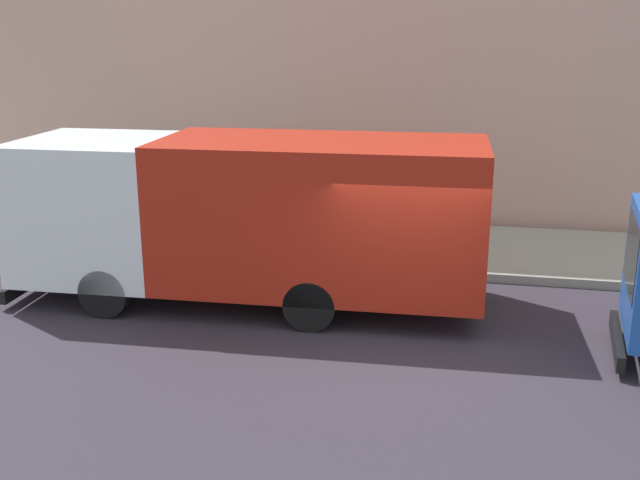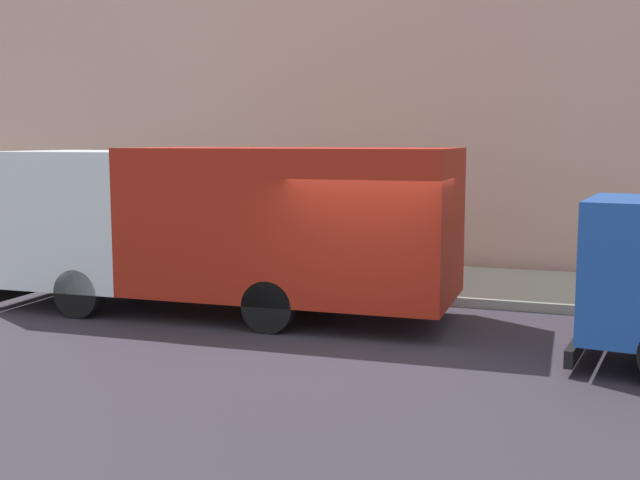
# 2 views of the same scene
# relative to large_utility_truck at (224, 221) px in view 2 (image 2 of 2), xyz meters

# --- Properties ---
(ground) EXTENTS (80.00, 80.00, 0.00)m
(ground) POSITION_rel_large_utility_truck_xyz_m (-1.14, -2.98, -1.67)
(ground) COLOR #2F2A33
(sidewalk) EXTENTS (3.74, 30.00, 0.18)m
(sidewalk) POSITION_rel_large_utility_truck_xyz_m (3.73, -2.98, -1.58)
(sidewalk) COLOR #9A9D8E
(sidewalk) RESTS_ON ground
(large_utility_truck) EXTENTS (2.83, 8.39, 2.97)m
(large_utility_truck) POSITION_rel_large_utility_truck_xyz_m (0.00, 0.00, 0.00)
(large_utility_truck) COLOR white
(large_utility_truck) RESTS_ON ground
(pedestrian_walking) EXTENTS (0.44, 0.44, 1.59)m
(pedestrian_walking) POSITION_rel_large_utility_truck_xyz_m (2.98, 2.36, -0.65)
(pedestrian_walking) COLOR #544F49
(pedestrian_walking) RESTS_ON sidewalk
(pedestrian_standing) EXTENTS (0.41, 0.41, 1.73)m
(pedestrian_standing) POSITION_rel_large_utility_truck_xyz_m (4.17, 4.09, -0.57)
(pedestrian_standing) COLOR black
(pedestrian_standing) RESTS_ON sidewalk
(pedestrian_third) EXTENTS (0.52, 0.52, 1.67)m
(pedestrian_third) POSITION_rel_large_utility_truck_xyz_m (2.93, 2.52, -0.62)
(pedestrian_third) COLOR black
(pedestrian_third) RESTS_ON sidewalk
(traffic_cone_orange) EXTENTS (0.48, 0.48, 0.69)m
(traffic_cone_orange) POSITION_rel_large_utility_truck_xyz_m (2.15, 4.87, -1.14)
(traffic_cone_orange) COLOR orange
(traffic_cone_orange) RESTS_ON sidewalk
(street_sign_post) EXTENTS (0.44, 0.08, 2.43)m
(street_sign_post) POSITION_rel_large_utility_truck_xyz_m (2.21, -0.75, -0.05)
(street_sign_post) COLOR #4C5156
(street_sign_post) RESTS_ON sidewalk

